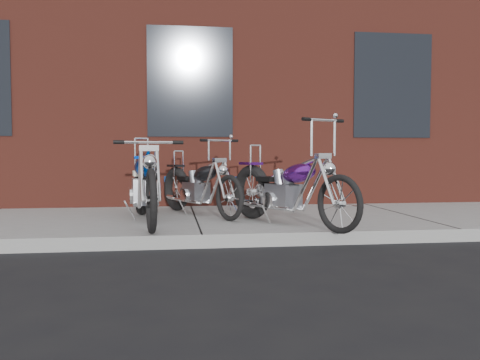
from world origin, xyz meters
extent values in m
plane|color=black|center=(0.00, 0.00, 0.00)|extent=(120.00, 120.00, 0.00)
cube|color=gray|center=(0.00, 1.50, 0.07)|extent=(22.00, 3.00, 0.15)
cube|color=maroon|center=(0.00, 8.00, 4.00)|extent=(22.00, 10.00, 8.00)
torus|color=black|center=(0.81, 1.12, 0.51)|extent=(0.47, 0.70, 0.72)
torus|color=black|center=(1.56, -0.27, 0.48)|extent=(0.37, 0.61, 0.65)
cube|color=gray|center=(1.12, 0.56, 0.50)|extent=(0.44, 0.49, 0.30)
ellipsoid|color=#5D1988|center=(1.25, 0.31, 0.79)|extent=(0.49, 0.61, 0.31)
cube|color=black|center=(0.99, 0.79, 0.70)|extent=(0.35, 0.36, 0.06)
cylinder|color=white|center=(1.50, -0.16, 0.74)|extent=(0.17, 0.28, 0.54)
cylinder|color=white|center=(1.44, -0.05, 1.40)|extent=(0.50, 0.29, 0.03)
cylinder|color=white|center=(0.85, 1.05, 0.89)|extent=(0.03, 0.03, 0.48)
cylinder|color=white|center=(1.12, 0.81, 0.37)|extent=(0.47, 0.82, 0.05)
torus|color=black|center=(-0.73, 1.73, 0.55)|extent=(0.25, 0.81, 0.80)
torus|color=black|center=(-0.52, 0.00, 0.51)|extent=(0.16, 0.72, 0.72)
cube|color=gray|center=(-0.64, 1.02, 0.54)|extent=(0.36, 0.48, 0.33)
ellipsoid|color=#003EC1|center=(-0.61, 0.71, 0.86)|extent=(0.36, 0.64, 0.34)
cube|color=beige|center=(-0.68, 1.31, 0.76)|extent=(0.30, 0.34, 0.07)
cylinder|color=white|center=(-0.54, 0.14, 0.80)|extent=(0.08, 0.32, 0.60)
cylinder|color=white|center=(-0.56, 0.27, 1.16)|extent=(0.61, 0.10, 0.03)
cylinder|color=white|center=(-0.72, 1.64, 0.97)|extent=(0.03, 0.03, 0.53)
cylinder|color=white|center=(-0.54, 1.28, 0.39)|extent=(0.17, 1.00, 0.05)
torus|color=black|center=(-0.18, 2.24, 0.48)|extent=(0.42, 0.66, 0.67)
torus|color=black|center=(0.48, 0.94, 0.45)|extent=(0.33, 0.57, 0.60)
cube|color=gray|center=(0.09, 1.71, 0.48)|extent=(0.40, 0.45, 0.28)
ellipsoid|color=black|center=(0.21, 1.48, 0.75)|extent=(0.45, 0.57, 0.29)
cube|color=black|center=(-0.02, 1.92, 0.66)|extent=(0.32, 0.33, 0.06)
cylinder|color=white|center=(0.43, 1.04, 0.70)|extent=(0.16, 0.26, 0.50)
cylinder|color=white|center=(0.38, 1.14, 1.20)|extent=(0.47, 0.26, 0.03)
cylinder|color=white|center=(-0.15, 2.17, 0.84)|extent=(0.03, 0.03, 0.45)
cylinder|color=white|center=(0.10, 1.94, 0.35)|extent=(0.42, 0.77, 0.04)
camera|label=1|loc=(-0.33, -5.44, 1.03)|focal=38.00mm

